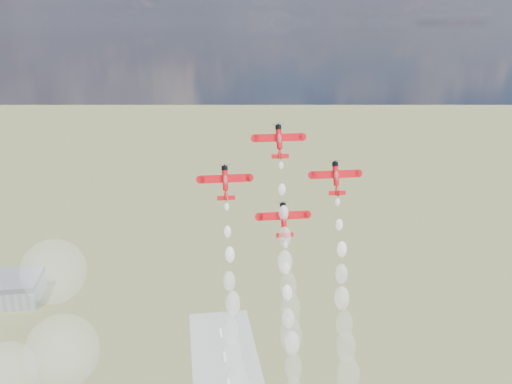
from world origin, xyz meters
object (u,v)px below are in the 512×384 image
object	(u,v)px
plane_left	(225,182)
plane_slot	(284,219)
plane_lead	(279,141)
plane_right	(336,177)

from	to	relation	value
plane_left	plane_slot	world-z (taller)	plane_left
plane_lead	plane_left	bearing A→B (deg)	-165.20
plane_lead	plane_slot	size ratio (longest dim) A/B	1.00
plane_lead	plane_right	bearing A→B (deg)	-14.80
plane_right	plane_lead	bearing A→B (deg)	165.20
plane_lead	plane_slot	xyz separation A→B (m)	(0.00, -6.96, -17.08)
plane_left	plane_right	world-z (taller)	same
plane_lead	plane_right	distance (m)	16.09
plane_left	plane_slot	bearing A→B (deg)	-14.80
plane_lead	plane_left	distance (m)	16.09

